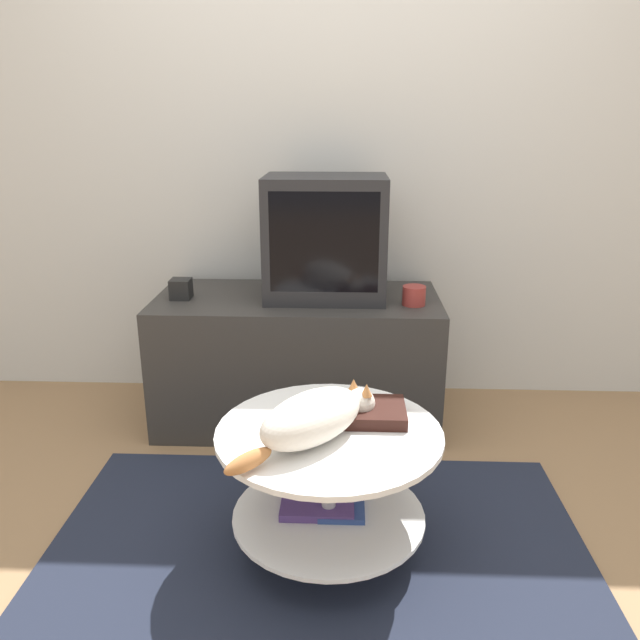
% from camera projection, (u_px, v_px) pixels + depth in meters
% --- Properties ---
extents(ground_plane, '(12.00, 12.00, 0.00)m').
position_uv_depth(ground_plane, '(317.00, 559.00, 2.00)').
color(ground_plane, '#93704C').
extents(wall_back, '(8.00, 0.05, 2.60)m').
position_uv_depth(wall_back, '(330.00, 128.00, 2.89)').
color(wall_back, silver).
rests_on(wall_back, ground_plane).
extents(rug, '(1.75, 1.18, 0.02)m').
position_uv_depth(rug, '(317.00, 557.00, 2.00)').
color(rug, '#1E2333').
rests_on(rug, ground_plane).
extents(tv_stand, '(1.25, 0.59, 0.59)m').
position_uv_depth(tv_stand, '(298.00, 359.00, 2.85)').
color(tv_stand, '#33302D').
rests_on(tv_stand, ground_plane).
extents(tv, '(0.52, 0.37, 0.52)m').
position_uv_depth(tv, '(325.00, 238.00, 2.68)').
color(tv, '#232326').
rests_on(tv, tv_stand).
extents(speaker, '(0.09, 0.09, 0.09)m').
position_uv_depth(speaker, '(181.00, 289.00, 2.72)').
color(speaker, black).
rests_on(speaker, tv_stand).
extents(mug, '(0.10, 0.10, 0.08)m').
position_uv_depth(mug, '(414.00, 296.00, 2.63)').
color(mug, '#99332D').
rests_on(mug, tv_stand).
extents(coffee_table, '(0.69, 0.69, 0.43)m').
position_uv_depth(coffee_table, '(328.00, 474.00, 1.94)').
color(coffee_table, '#B2B2B7').
rests_on(coffee_table, rug).
extents(dvd_box, '(0.23, 0.19, 0.04)m').
position_uv_depth(dvd_box, '(369.00, 412.00, 1.96)').
color(dvd_box, black).
rests_on(dvd_box, coffee_table).
extents(cat, '(0.42, 0.45, 0.15)m').
position_uv_depth(cat, '(315.00, 417.00, 1.81)').
color(cat, silver).
rests_on(cat, coffee_table).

